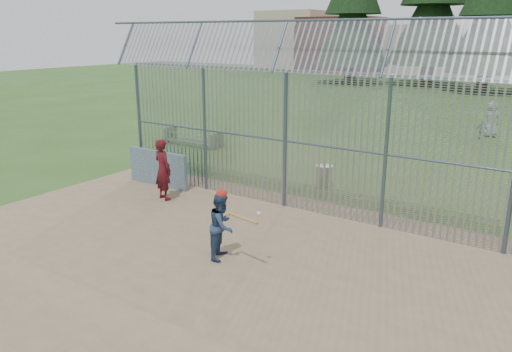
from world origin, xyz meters
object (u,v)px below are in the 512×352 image
Objects in this scene: trash_can at (324,176)px; bleacher at (193,136)px; dugout_wall at (158,168)px; onlooker at (163,170)px; batter at (222,226)px.

bleacher is (-8.00, 2.58, 0.03)m from trash_can.
dugout_wall reaches higher than bleacher.
onlooker reaches higher than dugout_wall.
trash_can is 0.27× the size of bleacher.
bleacher is at bearing 26.17° from batter.
onlooker is at bearing -38.59° from dugout_wall.
trash_can is at bearing 32.45° from dugout_wall.
dugout_wall is 1.57m from onlooker.
dugout_wall is 1.63× the size of batter.
onlooker is 0.63× the size of bleacher.
dugout_wall is at bearing -59.55° from bleacher.
batter is at bearing -85.17° from trash_can.
trash_can reaches higher than bleacher.
dugout_wall is 6.48m from bleacher.
bleacher is (-8.53, 8.82, -0.38)m from batter.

